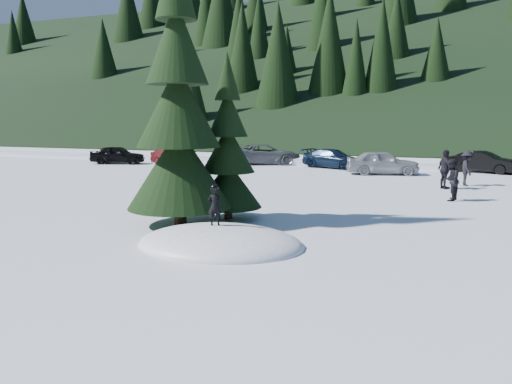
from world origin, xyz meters
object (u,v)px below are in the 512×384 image
(spruce_tall, at_px, (178,117))
(car_3, at_px, (333,159))
(adult_0, at_px, (451,180))
(car_0, at_px, (118,155))
(child_skier, at_px, (215,206))
(car_2, at_px, (265,154))
(car_4, at_px, (383,162))
(car_1, at_px, (174,157))
(spruce_short, at_px, (228,155))
(adult_1, at_px, (445,169))
(car_5, at_px, (483,162))
(adult_2, at_px, (467,168))

(spruce_tall, height_order, car_3, spruce_tall)
(adult_0, distance_m, car_0, 24.29)
(child_skier, xyz_separation_m, car_2, (-6.61, 22.07, -0.27))
(car_4, bearing_deg, spruce_tall, 151.44)
(spruce_tall, bearing_deg, car_1, 120.77)
(child_skier, relative_size, car_0, 0.27)
(spruce_short, relative_size, child_skier, 5.25)
(car_2, bearing_deg, spruce_tall, 169.78)
(adult_1, bearing_deg, car_5, -44.95)
(spruce_tall, bearing_deg, adult_0, 45.47)
(adult_2, bearing_deg, spruce_tall, 137.32)
(car_0, relative_size, car_4, 0.92)
(adult_1, relative_size, adult_2, 1.07)
(child_skier, xyz_separation_m, car_1, (-12.02, 18.51, -0.36))
(adult_1, height_order, car_1, adult_1)
(car_1, bearing_deg, adult_1, -85.05)
(spruce_tall, relative_size, adult_1, 4.68)
(spruce_short, height_order, car_4, spruce_short)
(spruce_tall, xyz_separation_m, car_5, (9.70, 19.90, -2.67))
(spruce_short, distance_m, child_skier, 3.38)
(car_4, bearing_deg, adult_2, -143.36)
(adult_0, relative_size, car_4, 0.40)
(spruce_tall, height_order, adult_0, spruce_tall)
(spruce_short, bearing_deg, car_2, 106.47)
(spruce_tall, xyz_separation_m, car_4, (4.09, 16.67, -2.60))
(car_0, xyz_separation_m, car_2, (10.14, 3.55, 0.07))
(spruce_short, xyz_separation_m, child_skier, (0.98, -3.04, -1.11))
(adult_1, xyz_separation_m, car_4, (-3.48, 5.20, -0.20))
(child_skier, distance_m, car_3, 21.11)
(car_2, relative_size, car_4, 1.24)
(adult_2, xyz_separation_m, car_0, (-23.34, 3.78, -0.21))
(spruce_short, distance_m, car_2, 19.89)
(car_0, distance_m, car_2, 10.75)
(spruce_short, height_order, adult_1, spruce_short)
(spruce_tall, relative_size, adult_0, 5.10)
(adult_0, relative_size, car_2, 0.32)
(car_0, height_order, car_3, car_0)
(adult_2, distance_m, car_3, 10.23)
(spruce_tall, bearing_deg, spruce_short, 54.46)
(adult_0, xyz_separation_m, adult_1, (-0.24, 3.53, 0.08))
(child_skier, xyz_separation_m, adult_2, (6.59, 14.74, -0.13))
(car_0, height_order, car_1, car_0)
(adult_0, relative_size, adult_1, 0.92)
(child_skier, height_order, adult_0, adult_0)
(child_skier, bearing_deg, spruce_tall, -55.23)
(car_4, bearing_deg, spruce_short, 153.78)
(spruce_tall, height_order, car_5, spruce_tall)
(adult_0, distance_m, car_1, 19.97)
(spruce_tall, height_order, adult_1, spruce_tall)
(spruce_short, relative_size, car_4, 1.28)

